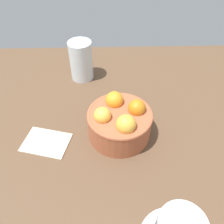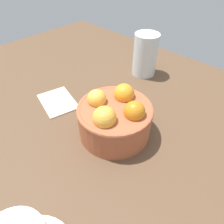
% 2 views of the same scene
% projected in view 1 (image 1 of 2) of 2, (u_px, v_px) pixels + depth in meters
% --- Properties ---
extents(ground_plane, '(1.24, 0.85, 0.05)m').
position_uv_depth(ground_plane, '(119.00, 139.00, 0.59)').
color(ground_plane, brown).
extents(terracotta_bowl, '(0.15, 0.15, 0.10)m').
position_uv_depth(terracotta_bowl, '(120.00, 121.00, 0.54)').
color(terracotta_bowl, '#AD5938').
rests_on(terracotta_bowl, ground_plane).
extents(water_glass, '(0.07, 0.07, 0.12)m').
position_uv_depth(water_glass, '(81.00, 61.00, 0.70)').
color(water_glass, silver).
rests_on(water_glass, ground_plane).
extents(folded_napkin, '(0.12, 0.10, 0.01)m').
position_uv_depth(folded_napkin, '(46.00, 142.00, 0.55)').
color(folded_napkin, beige).
rests_on(folded_napkin, ground_plane).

